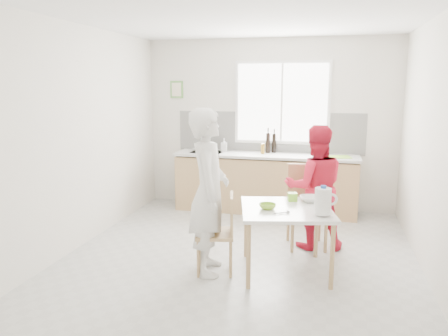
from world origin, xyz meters
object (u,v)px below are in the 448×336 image
object	(u,v)px
chair_left	(221,230)
person_red	(315,187)
bowl_white	(311,199)
dining_table	(286,214)
chair_far	(306,202)
wine_bottle_b	(274,143)
person_white	(209,192)
milk_jug	(323,201)
wine_bottle_a	(268,143)
bowl_green	(268,206)

from	to	relation	value
chair_left	person_red	distance (m)	1.37
person_red	bowl_white	size ratio (longest dim) A/B	6.27
dining_table	bowl_white	distance (m)	0.40
chair_left	chair_far	world-z (taller)	chair_far
wine_bottle_b	person_red	bearing A→B (deg)	-65.90
person_red	wine_bottle_b	bearing A→B (deg)	-78.52
chair_far	person_white	world-z (taller)	person_white
chair_left	milk_jug	size ratio (longest dim) A/B	2.98
milk_jug	wine_bottle_a	world-z (taller)	wine_bottle_a
chair_left	person_white	world-z (taller)	person_white
person_red	dining_table	bearing A→B (deg)	59.74
chair_far	milk_jug	world-z (taller)	milk_jug
person_white	wine_bottle_a	distance (m)	2.54
person_white	bowl_green	world-z (taller)	person_white
wine_bottle_a	wine_bottle_b	size ratio (longest dim) A/B	1.07
dining_table	milk_jug	bearing A→B (deg)	-28.29
person_white	wine_bottle_a	bearing A→B (deg)	-18.39
wine_bottle_b	wine_bottle_a	bearing A→B (deg)	-146.68
bowl_green	person_white	bearing A→B (deg)	-172.05
wine_bottle_a	person_red	bearing A→B (deg)	-62.36
dining_table	chair_far	distance (m)	0.90
bowl_white	bowl_green	bearing A→B (deg)	-136.42
wine_bottle_a	chair_far	bearing A→B (deg)	-64.45
chair_far	chair_left	bearing A→B (deg)	-141.42
person_red	chair_left	bearing A→B (deg)	33.58
wine_bottle_a	bowl_green	bearing A→B (deg)	-81.75
chair_far	person_red	distance (m)	0.23
person_white	chair_far	bearing A→B (deg)	-54.59
bowl_white	wine_bottle_a	world-z (taller)	wine_bottle_a
bowl_white	wine_bottle_b	bearing A→B (deg)	108.13
wine_bottle_b	bowl_green	bearing A→B (deg)	-83.98
chair_far	person_red	xyz separation A→B (m)	(0.10, -0.06, 0.20)
person_red	milk_jug	size ratio (longest dim) A/B	5.31
person_red	bowl_green	xyz separation A→B (m)	(-0.44, -0.91, -0.02)
bowl_green	milk_jug	xyz separation A→B (m)	(0.56, -0.11, 0.13)
bowl_white	wine_bottle_b	size ratio (longest dim) A/B	0.80
chair_left	bowl_green	size ratio (longest dim) A/B	4.81
dining_table	chair_left	bearing A→B (deg)	-167.38
chair_left	bowl_green	distance (m)	0.56
chair_far	wine_bottle_b	size ratio (longest dim) A/B	3.36
bowl_white	wine_bottle_b	distance (m)	2.23
chair_left	person_red	xyz separation A→B (m)	(0.93, 0.97, 0.29)
dining_table	bowl_green	xyz separation A→B (m)	(-0.18, -0.09, 0.10)
dining_table	wine_bottle_a	bearing A→B (deg)	102.92
chair_far	bowl_white	size ratio (longest dim) A/B	4.17
milk_jug	wine_bottle_a	distance (m)	2.72
dining_table	bowl_green	bearing A→B (deg)	-153.35
dining_table	person_red	bearing A→B (deg)	72.36
person_white	wine_bottle_a	xyz separation A→B (m)	(0.26, 2.52, 0.20)
chair_left	milk_jug	xyz separation A→B (m)	(1.05, -0.05, 0.40)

